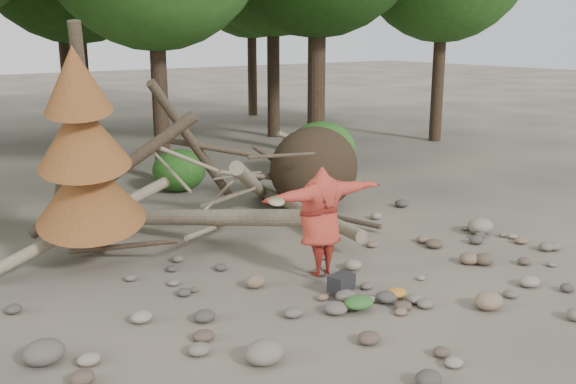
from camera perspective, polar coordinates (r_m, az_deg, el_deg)
ground at (r=10.71m, az=5.62°, el=-8.74°), size 120.00×120.00×0.00m
deadfall_pile at (r=14.78m, az=0.72°, el=1.65°), size 8.55×5.24×3.30m
dead_conifer at (r=11.45m, az=-17.65°, el=3.21°), size 2.06×2.16×4.35m
bush_mid at (r=17.23m, az=-9.66°, el=1.92°), size 1.40×1.40×1.12m
bush_right at (r=18.74m, az=3.01°, el=3.83°), size 2.00×2.00×1.60m
frisbee_thrower at (r=10.85m, az=2.88°, el=-2.61°), size 2.66×1.16×1.89m
backpack at (r=10.51m, az=4.76°, el=-8.34°), size 0.47×0.37×0.28m
cloth_green at (r=9.97m, az=6.31°, el=-9.98°), size 0.48×0.40×0.18m
cloth_orange at (r=10.45m, az=9.61°, el=-9.08°), size 0.35×0.29×0.13m
boulder_front_left at (r=8.47m, az=-2.11°, el=-14.06°), size 0.51×0.45×0.30m
boulder_front_right at (r=10.42m, az=17.42°, el=-9.21°), size 0.45×0.41×0.27m
boulder_mid_right at (r=14.06m, az=16.73°, el=-2.93°), size 0.56×0.50×0.33m
boulder_mid_left at (r=9.01m, az=-20.89°, el=-13.16°), size 0.53×0.48×0.32m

